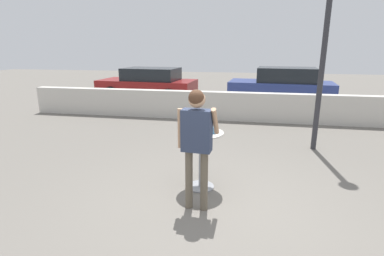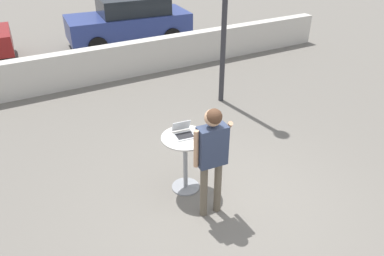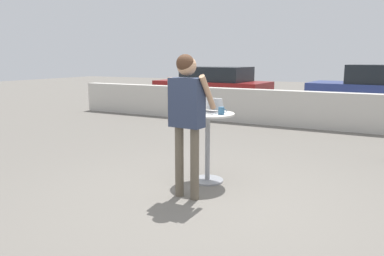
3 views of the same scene
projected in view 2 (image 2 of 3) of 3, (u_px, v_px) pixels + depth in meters
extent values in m
plane|color=slate|center=(225.00, 206.00, 5.84)|extent=(50.00, 50.00, 0.00)
cube|color=beige|center=(107.00, 63.00, 9.95)|extent=(14.26, 0.35, 0.93)
cylinder|color=gray|center=(186.00, 187.00, 6.24)|extent=(0.46, 0.46, 0.03)
cylinder|color=gray|center=(185.00, 163.00, 5.99)|extent=(0.07, 0.07, 0.94)
cylinder|color=beige|center=(185.00, 138.00, 5.75)|extent=(0.74, 0.74, 0.02)
cube|color=silver|center=(185.00, 136.00, 5.75)|extent=(0.32, 0.27, 0.02)
cube|color=black|center=(185.00, 135.00, 5.74)|extent=(0.28, 0.22, 0.00)
cube|color=silver|center=(181.00, 126.00, 5.82)|extent=(0.30, 0.12, 0.19)
cube|color=white|center=(181.00, 126.00, 5.82)|extent=(0.28, 0.11, 0.16)
cylinder|color=#336084|center=(199.00, 132.00, 5.78)|extent=(0.08, 0.08, 0.10)
torus|color=#336084|center=(202.00, 131.00, 5.80)|extent=(0.05, 0.01, 0.05)
cylinder|color=brown|center=(204.00, 191.00, 5.47)|extent=(0.11, 0.11, 0.91)
cylinder|color=brown|center=(218.00, 187.00, 5.55)|extent=(0.11, 0.11, 0.91)
cube|color=#2D3851|center=(212.00, 146.00, 5.13)|extent=(0.43, 0.24, 0.60)
sphere|color=tan|center=(213.00, 118.00, 4.90)|extent=(0.24, 0.24, 0.24)
sphere|color=#472D1E|center=(214.00, 117.00, 4.86)|extent=(0.22, 0.22, 0.22)
cylinder|color=tan|center=(196.00, 149.00, 5.03)|extent=(0.07, 0.07, 0.57)
cylinder|color=tan|center=(225.00, 131.00, 5.21)|extent=(0.10, 0.34, 0.44)
cube|color=navy|center=(129.00, 25.00, 12.55)|extent=(4.12, 2.00, 0.74)
cube|color=black|center=(133.00, 5.00, 12.29)|extent=(2.32, 1.65, 0.55)
cylinder|color=black|center=(98.00, 46.00, 11.67)|extent=(0.63, 0.27, 0.62)
cylinder|color=black|center=(89.00, 33.00, 12.91)|extent=(0.63, 0.27, 0.62)
cylinder|color=black|center=(172.00, 37.00, 12.53)|extent=(0.63, 0.27, 0.62)
cylinder|color=black|center=(156.00, 25.00, 13.77)|extent=(0.63, 0.27, 0.62)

